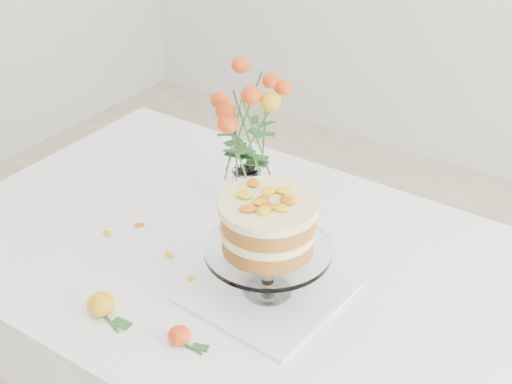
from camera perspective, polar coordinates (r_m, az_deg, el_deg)
table at (r=1.70m, az=-1.43°, el=-7.00°), size 1.43×0.93×0.76m
napkin at (r=1.53m, az=0.92°, el=-8.04°), size 0.31×0.31×0.01m
cake_stand at (r=1.43m, az=0.98°, el=-3.04°), size 0.26×0.26×0.24m
rose_vase at (r=1.71m, az=-0.82°, el=5.32°), size 0.27×0.27×0.37m
loose_rose_near at (r=1.51m, az=-12.29°, el=-8.76°), size 0.10×0.06×0.05m
loose_rose_far at (r=1.42m, az=-6.15°, el=-11.35°), size 0.08×0.04×0.04m
stray_petal_a at (r=1.65m, az=-6.91°, el=-5.01°), size 0.03×0.02×0.00m
stray_petal_b at (r=1.57m, az=-5.06°, el=-7.00°), size 0.03×0.02×0.00m
stray_petal_c at (r=1.53m, az=-4.83°, el=-8.31°), size 0.03×0.02×0.00m
stray_petal_d at (r=1.76m, az=-9.34°, el=-2.62°), size 0.03×0.02×0.00m
stray_petal_e at (r=1.74m, az=-11.85°, el=-3.26°), size 0.03×0.02×0.00m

